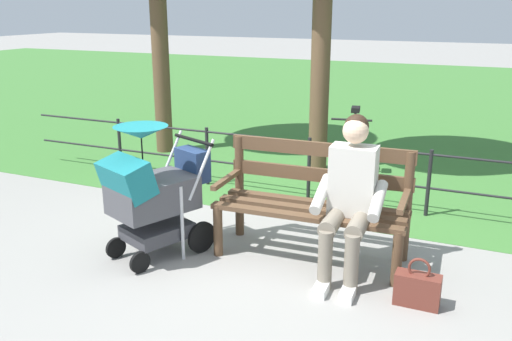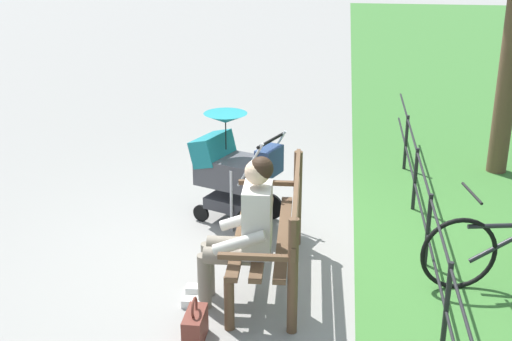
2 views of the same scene
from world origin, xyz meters
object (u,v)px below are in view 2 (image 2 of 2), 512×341
Objects in this scene: park_bench at (276,227)px; handbag at (195,326)px; person_on_bench at (244,227)px; stroller at (232,167)px.

park_bench reaches higher than handbag.
handbag is (-0.60, 0.28, -0.55)m from person_on_bench.
person_on_bench is 0.86m from handbag.
park_bench is 1.41× the size of stroller.
stroller reaches higher than park_bench.
stroller is at bearing 12.36° from person_on_bench.
person_on_bench is at bearing -25.50° from handbag.
person_on_bench is 1.63m from stroller.
handbag is at bearing -178.33° from stroller.
stroller is 3.11× the size of handbag.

